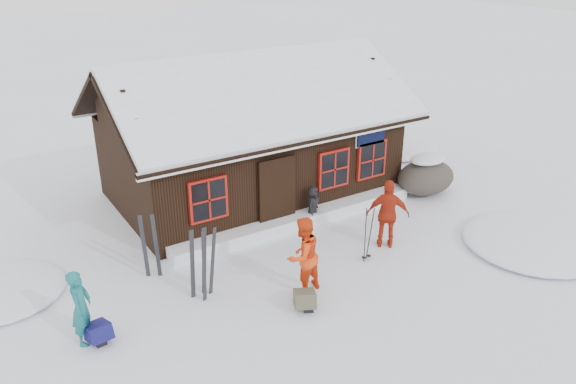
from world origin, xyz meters
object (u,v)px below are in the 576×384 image
Objects in this scene: skier_orange_left at (303,256)px; ski_poles at (368,235)px; skier_orange_right at (388,214)px; boulder at (426,176)px; ski_pair_left at (208,265)px; skier_crouched at (313,205)px; backpack_olive at (305,302)px; skier_teal at (81,307)px; backpack_blue at (99,335)px.

skier_orange_left is 1.25× the size of ski_poles.
skier_orange_right is (2.97, 0.54, 0.01)m from skier_orange_left.
boulder is 8.27m from ski_pair_left.
skier_orange_left is 6.76m from boulder.
backpack_olive is (-2.48, -3.29, -0.38)m from skier_crouched.
skier_teal is at bearing 160.84° from ski_pair_left.
skier_orange_left is 2.08m from ski_pair_left.
skier_orange_left is at bearing 87.23° from backpack_olive.
ski_pair_left is at bearing -169.47° from boulder.
ski_pair_left is 1.15× the size of ski_poles.
skier_orange_left is at bearing -49.84° from ski_pair_left.
skier_orange_right is at bearing 16.71° from ski_poles.
skier_teal is at bearing -21.51° from skier_orange_left.
ski_pair_left reaches higher than ski_poles.
skier_teal is 4.52m from backpack_olive.
backpack_blue is (-7.35, 0.13, -0.76)m from skier_orange_right.
skier_orange_left reaches higher than boulder.
skier_orange_left is 1.09× the size of ski_pair_left.
boulder is at bearing 51.89° from backpack_olive.
ski_pair_left is at bearing 170.24° from ski_poles.
skier_orange_left is 0.94× the size of boulder.
skier_crouched is at bearing -139.93° from skier_orange_left.
ski_poles is at bearing -9.43° from backpack_blue.
backpack_olive is at bearing -23.38° from backpack_blue.
skier_crouched is 6.84m from backpack_blue.
boulder is 1.17× the size of ski_pair_left.
skier_crouched is 4.15m from boulder.
backpack_olive is at bearing -155.18° from boulder.
skier_teal reaches higher than boulder.
skier_orange_left is (4.59, -0.82, 0.11)m from skier_teal.
skier_teal is at bearing 38.32° from skier_orange_right.
skier_crouched is at bearing 1.30° from ski_pair_left.
boulder is (4.14, -0.22, 0.03)m from skier_crouched.
ski_poles is at bearing -31.97° from ski_pair_left.
skier_teal is at bearing 157.64° from skier_crouched.
boulder is at bearing 3.58° from backpack_blue.
boulder is (3.32, 1.93, -0.34)m from skier_orange_right.
ski_pair_left reaches higher than backpack_olive.
boulder is at bearing 27.61° from ski_poles.
backpack_blue is at bearing -170.42° from boulder.
skier_crouched is at bearing 79.99° from backpack_olive.
skier_teal is 11.00m from boulder.
ski_pair_left is (-1.84, 0.96, -0.13)m from skier_orange_left.
ski_pair_left is at bearing 35.41° from skier_orange_right.
skier_crouched is (6.73, 1.88, -0.25)m from skier_teal.
boulder is at bearing -50.76° from skier_teal.
ski_pair_left is 4.00m from ski_poles.
boulder is at bearing -169.95° from skier_orange_left.
skier_teal is 1.46× the size of skier_crouched.
skier_orange_right is 0.95× the size of boulder.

